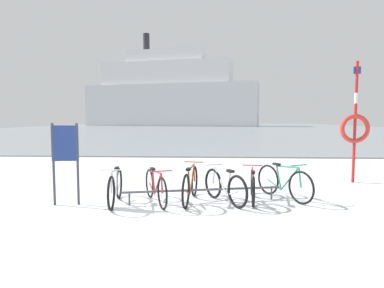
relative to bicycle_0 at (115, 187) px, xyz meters
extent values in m
cube|color=silver|center=(0.60, -2.50, -0.41)|extent=(80.00, 22.00, 0.08)
cube|color=gray|center=(0.60, 63.50, -0.41)|extent=(80.00, 110.00, 0.08)
cube|color=#47474C|center=(0.60, 8.50, -0.39)|extent=(80.00, 0.50, 0.05)
cylinder|color=#4C5156|center=(1.87, 0.25, -0.09)|extent=(3.46, 0.77, 0.05)
cylinder|color=#4C5156|center=(0.32, -0.08, -0.23)|extent=(0.04, 0.04, 0.28)
cylinder|color=#4C5156|center=(3.42, 0.57, -0.23)|extent=(0.04, 0.04, 0.28)
torus|color=black|center=(0.05, -0.48, -0.02)|extent=(0.13, 0.70, 0.70)
torus|color=black|center=(-0.06, 0.48, -0.02)|extent=(0.13, 0.70, 0.70)
cylinder|color=silver|center=(0.02, -0.16, 0.11)|extent=(0.09, 0.51, 0.59)
cylinder|color=silver|center=(-0.02, 0.15, 0.08)|extent=(0.06, 0.18, 0.53)
cylinder|color=silver|center=(0.01, -0.09, 0.36)|extent=(0.11, 0.63, 0.08)
cylinder|color=silver|center=(-0.03, 0.28, -0.10)|extent=(0.08, 0.42, 0.19)
cylinder|color=silver|center=(0.05, -0.44, 0.18)|extent=(0.05, 0.11, 0.41)
cube|color=black|center=(-0.03, 0.22, 0.38)|extent=(0.10, 0.21, 0.05)
cylinder|color=silver|center=(0.05, -0.40, 0.44)|extent=(0.46, 0.08, 0.02)
torus|color=black|center=(1.06, -0.36, -0.04)|extent=(0.31, 0.62, 0.66)
torus|color=black|center=(0.62, 0.63, -0.04)|extent=(0.31, 0.62, 0.66)
cylinder|color=#B22D2D|center=(0.92, -0.04, 0.08)|extent=(0.26, 0.53, 0.57)
cylinder|color=#B22D2D|center=(0.78, 0.28, 0.06)|extent=(0.11, 0.19, 0.50)
cylinder|color=#B22D2D|center=(0.89, 0.04, 0.33)|extent=(0.32, 0.66, 0.08)
cylinder|color=#B22D2D|center=(0.72, 0.42, -0.11)|extent=(0.22, 0.45, 0.18)
cylinder|color=#B22D2D|center=(1.05, -0.32, 0.16)|extent=(0.08, 0.12, 0.40)
cube|color=black|center=(0.74, 0.36, 0.35)|extent=(0.15, 0.22, 0.05)
cylinder|color=#B22D2D|center=(1.03, -0.29, 0.40)|extent=(0.43, 0.21, 0.02)
torus|color=black|center=(1.66, 0.80, -0.01)|extent=(0.13, 0.72, 0.72)
torus|color=black|center=(1.53, -0.27, -0.01)|extent=(0.13, 0.72, 0.72)
cylinder|color=brown|center=(1.62, 0.46, 0.12)|extent=(0.10, 0.56, 0.60)
cylinder|color=brown|center=(1.58, 0.11, 0.09)|extent=(0.06, 0.20, 0.54)
cylinder|color=brown|center=(1.61, 0.38, 0.38)|extent=(0.12, 0.70, 0.09)
cylinder|color=brown|center=(1.56, -0.04, -0.09)|extent=(0.09, 0.47, 0.20)
cylinder|color=brown|center=(1.66, 0.76, 0.20)|extent=(0.05, 0.12, 0.43)
cube|color=black|center=(1.57, 0.03, 0.40)|extent=(0.10, 0.21, 0.05)
cylinder|color=brown|center=(1.65, 0.72, 0.46)|extent=(0.46, 0.08, 0.02)
torus|color=black|center=(2.10, 0.64, -0.02)|extent=(0.40, 0.62, 0.69)
torus|color=black|center=(2.58, -0.18, -0.02)|extent=(0.40, 0.62, 0.69)
cylinder|color=silver|center=(2.26, 0.37, 0.10)|extent=(0.29, 0.45, 0.58)
cylinder|color=silver|center=(2.41, 0.11, 0.07)|extent=(0.12, 0.17, 0.51)
cylinder|color=silver|center=(2.29, 0.31, 0.35)|extent=(0.35, 0.56, 0.08)
cylinder|color=silver|center=(2.48, -0.01, -0.10)|extent=(0.24, 0.38, 0.19)
cylinder|color=silver|center=(2.12, 0.61, 0.17)|extent=(0.09, 0.11, 0.40)
cube|color=black|center=(2.45, 0.04, 0.36)|extent=(0.17, 0.21, 0.05)
cylinder|color=silver|center=(2.13, 0.58, 0.42)|extent=(0.41, 0.25, 0.02)
torus|color=black|center=(3.04, 0.96, -0.05)|extent=(0.13, 0.64, 0.64)
torus|color=black|center=(2.92, -0.08, -0.05)|extent=(0.13, 0.64, 0.64)
cylinder|color=#B22D2D|center=(3.00, 0.62, 0.06)|extent=(0.10, 0.55, 0.54)
cylinder|color=#B22D2D|center=(2.96, 0.29, 0.04)|extent=(0.06, 0.19, 0.48)
cylinder|color=#B22D2D|center=(2.99, 0.55, 0.30)|extent=(0.11, 0.68, 0.08)
cylinder|color=#B22D2D|center=(2.95, 0.14, -0.12)|extent=(0.09, 0.46, 0.18)
cylinder|color=#B22D2D|center=(3.03, 0.92, 0.13)|extent=(0.05, 0.12, 0.37)
cube|color=black|center=(2.95, 0.21, 0.31)|extent=(0.10, 0.21, 0.05)
cylinder|color=#B22D2D|center=(3.03, 0.88, 0.37)|extent=(0.46, 0.08, 0.02)
torus|color=black|center=(3.97, 0.20, -0.01)|extent=(0.41, 0.64, 0.72)
torus|color=black|center=(3.44, 1.09, -0.01)|extent=(0.41, 0.64, 0.72)
cylinder|color=#2D8C60|center=(3.80, 0.49, 0.12)|extent=(0.31, 0.49, 0.61)
cylinder|color=#2D8C60|center=(3.62, 0.78, 0.10)|extent=(0.13, 0.18, 0.54)
cylinder|color=#2D8C60|center=(3.76, 0.55, 0.39)|extent=(0.38, 0.60, 0.09)
cylinder|color=#2D8C60|center=(3.55, 0.90, -0.09)|extent=(0.26, 0.41, 0.20)
cylinder|color=#2D8C60|center=(3.95, 0.23, 0.20)|extent=(0.09, 0.12, 0.43)
cube|color=black|center=(3.58, 0.84, 0.40)|extent=(0.17, 0.21, 0.05)
cylinder|color=#2D8C60|center=(3.93, 0.26, 0.46)|extent=(0.41, 0.26, 0.02)
cylinder|color=#33383D|center=(-1.27, -0.13, 0.50)|extent=(0.05, 0.05, 1.74)
cylinder|color=#33383D|center=(-0.78, -0.07, 0.50)|extent=(0.05, 0.05, 1.74)
cube|color=navy|center=(-1.03, -0.10, 0.95)|extent=(0.55, 0.11, 0.75)
cylinder|color=red|center=(6.16, 2.68, 1.35)|extent=(0.08, 0.08, 3.45)
cylinder|color=white|center=(6.16, 2.68, 2.04)|extent=(0.09, 0.09, 0.30)
torus|color=red|center=(6.16, 2.68, 1.18)|extent=(0.84, 0.13, 0.84)
cube|color=navy|center=(6.16, 2.68, 2.83)|extent=(0.20, 0.03, 0.20)
cube|color=silver|center=(-7.67, 77.03, 4.90)|extent=(45.60, 18.21, 10.54)
cube|color=white|center=(-8.77, 77.26, 13.07)|extent=(34.39, 14.56, 5.80)
cube|color=white|center=(-8.77, 77.26, 17.45)|extent=(21.00, 10.46, 2.95)
cylinder|color=#26262D|center=(-14.23, 78.41, 21.29)|extent=(1.66, 1.66, 4.74)
camera|label=1|loc=(1.98, -6.68, 1.46)|focal=30.03mm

